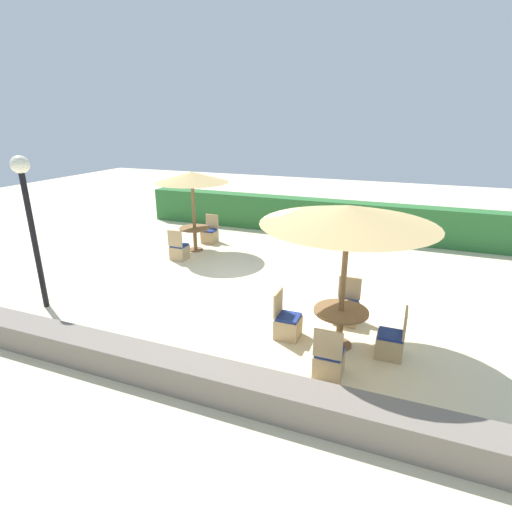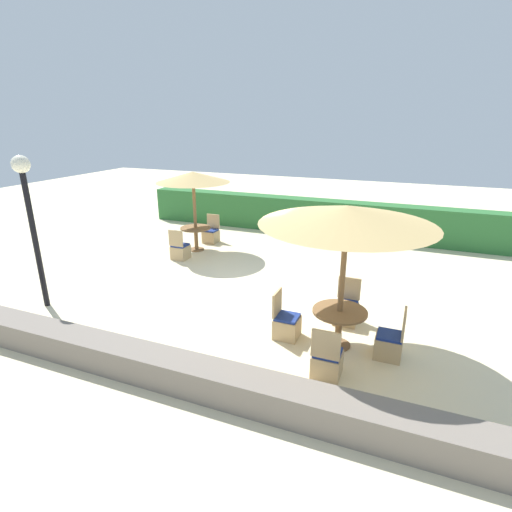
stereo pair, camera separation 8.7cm
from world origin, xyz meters
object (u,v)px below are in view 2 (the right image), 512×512
parasol_back_left (193,178)px  patio_chair_back_left_south (180,250)px  parasol_front_right (347,216)px  patio_chair_back_left_north (211,235)px  patio_chair_front_right_south (327,362)px  patio_chair_front_right_north (346,311)px  round_table_back_left (196,233)px  round_table_front_right (339,319)px  lamp_post (28,203)px  patio_chair_front_right_east (390,344)px  patio_chair_front_right_west (286,324)px

parasol_back_left → patio_chair_back_left_south: bearing=-91.1°
parasol_front_right → patio_chair_back_left_north: bearing=137.0°
parasol_front_right → patio_chair_front_right_south: bearing=-89.6°
patio_chair_front_right_north → round_table_back_left: patio_chair_front_right_north is taller
parasol_back_left → patio_chair_back_left_north: bearing=87.6°
round_table_front_right → patio_chair_front_right_south: bearing=-89.6°
round_table_front_right → patio_chair_back_left_south: size_ratio=1.07×
round_table_back_left → round_table_front_right: bearing=-37.0°
lamp_post → patio_chair_front_right_north: size_ratio=3.57×
parasol_front_right → patio_chair_front_right_north: bearing=91.3°
round_table_back_left → parasol_front_right: bearing=-37.0°
patio_chair_front_right_east → round_table_back_left: size_ratio=0.97×
parasol_front_right → patio_chair_front_right_north: size_ratio=3.22×
parasol_back_left → patio_chair_front_right_north: bearing=-29.9°
parasol_front_right → patio_chair_front_right_west: parasol_front_right is taller
lamp_post → patio_chair_front_right_west: (5.45, 0.72, -2.09)m
round_table_front_right → patio_chair_back_left_north: 7.22m
patio_chair_front_right_north → patio_chair_back_left_south: size_ratio=1.00×
patio_chair_back_left_south → lamp_post: bearing=-106.1°
patio_chair_front_right_west → patio_chair_back_left_south: 5.35m
parasol_front_right → patio_chair_back_left_south: size_ratio=3.22×
patio_chair_front_right_north → patio_chair_front_right_east: same height
parasol_front_right → patio_chair_front_right_north: parasol_front_right is taller
lamp_post → patio_chair_back_left_north: size_ratio=3.57×
parasol_front_right → patio_chair_front_right_east: size_ratio=3.22×
lamp_post → patio_chair_back_left_north: 6.18m
patio_chair_front_right_east → parasol_back_left: parasol_back_left is taller
parasol_back_left → patio_chair_front_right_east: bearing=-32.9°
patio_chair_front_right_north → round_table_front_right: bearing=91.3°
patio_chair_front_right_east → parasol_front_right: bearing=88.2°
patio_chair_front_right_north → patio_chair_front_right_south: same height
round_table_front_right → patio_chair_front_right_west: 1.04m
round_table_front_right → lamp_post: bearing=-173.2°
lamp_post → parasol_front_right: lamp_post is taller
round_table_front_right → round_table_back_left: (-5.31, 4.00, 0.01)m
round_table_back_left → parasol_back_left: bearing=0.0°
patio_chair_front_right_west → parasol_back_left: 6.27m
patio_chair_front_right_south → patio_chair_back_left_south: (-5.34, 4.06, 0.00)m
parasol_back_left → patio_chair_back_left_north: 2.25m
patio_chair_back_left_south → patio_chair_back_left_north: size_ratio=1.00×
patio_chair_front_right_west → lamp_post: bearing=-82.5°
lamp_post → patio_chair_front_right_east: (7.35, 0.74, -2.09)m
round_table_back_left → patio_chair_front_right_west: bearing=-43.2°
parasol_back_left → parasol_front_right: bearing=-37.0°
patio_chair_front_right_east → parasol_back_left: (-6.22, 4.03, 2.05)m
lamp_post → patio_chair_back_left_north: (1.17, 5.70, -2.09)m
parasol_front_right → parasol_back_left: parasol_front_right is taller
patio_chair_back_left_south → patio_chair_back_left_north: bearing=88.3°
patio_chair_front_right_north → round_table_back_left: 6.11m
round_table_back_left → lamp_post: bearing=-103.3°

